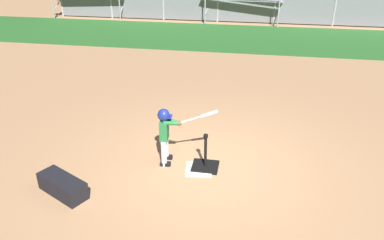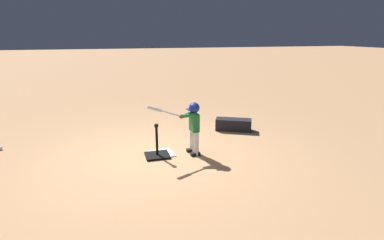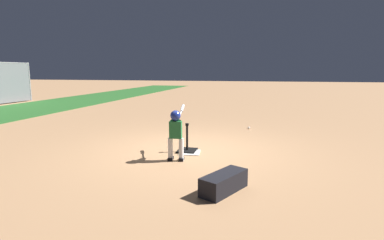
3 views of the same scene
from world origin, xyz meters
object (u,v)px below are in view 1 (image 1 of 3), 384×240
(bleachers_far_right, at_px, (94,2))
(bleachers_far_left, at_px, (244,6))
(batter_child, at_px, (167,130))
(batting_tee, at_px, (205,163))
(equipment_bag, at_px, (63,186))

(bleachers_far_right, relative_size, bleachers_far_left, 0.99)
(batter_child, relative_size, bleachers_far_left, 0.28)
(bleachers_far_left, bearing_deg, batter_child, -93.23)
(batting_tee, relative_size, batter_child, 0.61)
(batting_tee, bearing_deg, equipment_bag, -152.09)
(batting_tee, relative_size, bleachers_far_right, 0.18)
(equipment_bag, bearing_deg, bleachers_far_left, 108.48)
(bleachers_far_right, xyz_separation_m, bleachers_far_left, (7.28, -0.09, 0.04))
(batting_tee, xyz_separation_m, batter_child, (-0.67, 0.06, 0.56))
(bleachers_far_right, height_order, bleachers_far_left, bleachers_far_left)
(bleachers_far_right, bearing_deg, batter_child, -61.97)
(batter_child, relative_size, equipment_bag, 1.24)
(batter_child, distance_m, bleachers_far_left, 12.30)
(batting_tee, xyz_separation_m, bleachers_far_right, (-7.25, 12.42, 0.55))
(batting_tee, bearing_deg, bleachers_far_right, 120.28)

